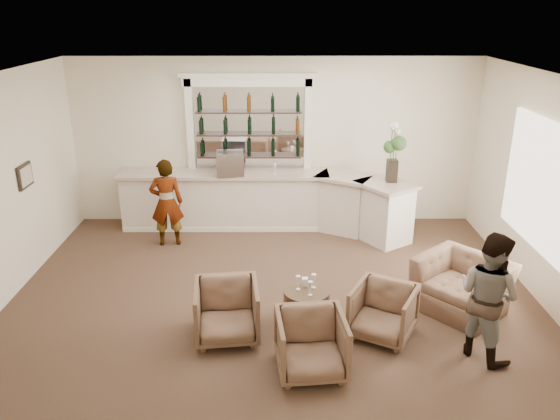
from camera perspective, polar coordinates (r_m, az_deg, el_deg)
The scene contains 19 objects.
ground at distance 8.28m, azimuth -0.67°, elevation -9.86°, with size 8.00×8.00×0.00m, color brown.
room_shell at distance 8.06m, azimuth 0.46°, elevation 7.28°, with size 8.04×7.02×3.32m.
bar_counter at distance 10.76m, azimuth -1.43°, elevation 0.93°, with size 5.72×1.80×1.14m.
back_bar_alcove at distance 10.77m, azimuth -3.26°, elevation 9.00°, with size 2.64×0.25×3.00m.
cocktail_table at distance 7.75m, azimuth 2.78°, elevation -10.02°, with size 0.64×0.64×0.50m, color #4A3120.
sommelier at distance 10.16m, azimuth -11.76°, elevation 0.75°, with size 0.60×0.39×1.64m, color gray.
guest at distance 7.27m, azimuth 20.94°, elevation -8.38°, with size 0.82×0.64×1.68m, color gray.
armchair_left at distance 7.39m, azimuth -5.58°, elevation -10.49°, with size 0.83×0.86×0.78m, color brown.
armchair_center at distance 6.75m, azimuth 3.27°, elevation -13.84°, with size 0.81×0.84×0.76m, color brown.
armchair_right at distance 7.53m, azimuth 10.72°, elevation -10.42°, with size 0.78×0.80×0.73m, color brown.
armchair_far at distance 8.41m, azimuth 18.49°, elevation -7.48°, with size 1.20×1.05×0.78m, color brown.
espresso_machine at distance 10.49m, azimuth -5.22°, elevation 4.87°, with size 0.51×0.43×0.45m, color silver.
flower_vase at distance 10.13m, azimuth 11.77°, elevation 6.28°, with size 0.29×0.29×1.11m.
wine_glass_bar_left at distance 10.55m, azimuth -6.29°, elevation 4.24°, with size 0.07×0.07×0.21m, color white, non-canonical shape.
wine_glass_bar_right at distance 10.54m, azimuth -0.53°, elevation 4.36°, with size 0.07×0.07×0.21m, color white, non-canonical shape.
wine_glass_tbl_a at distance 7.60m, azimuth 1.90°, elevation -7.61°, with size 0.07×0.07×0.21m, color white, non-canonical shape.
wine_glass_tbl_b at distance 7.65m, azimuth 3.55°, elevation -7.42°, with size 0.07×0.07×0.21m, color white, non-canonical shape.
wine_glass_tbl_c at distance 7.47m, azimuth 3.19°, elevation -8.18°, with size 0.07×0.07×0.21m, color white, non-canonical shape.
napkin_holder at distance 7.72m, azimuth 2.62°, elevation -7.51°, with size 0.08×0.08×0.12m, color white.
Camera 1 is at (0.08, -7.13, 4.20)m, focal length 35.00 mm.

